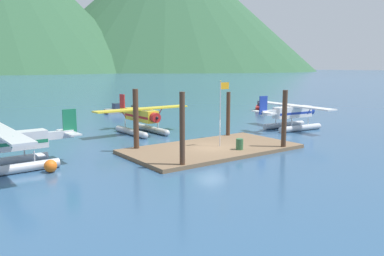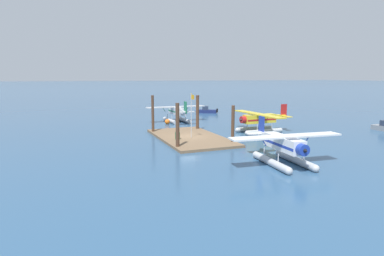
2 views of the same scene
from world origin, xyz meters
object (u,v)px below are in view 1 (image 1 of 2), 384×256
(mooring_buoy, at_px, (51,166))
(boat_grey_open_north, at_px, (118,110))
(seaplane_silver_port_fwd, at_px, (9,147))
(fuel_drum, at_px, (240,144))
(flagpole, at_px, (222,105))
(seaplane_white_stbd_fwd, at_px, (292,115))
(seaplane_yellow_bow_centre, at_px, (142,119))
(boat_red_open_east, at_px, (261,107))

(mooring_buoy, xyz_separation_m, boat_grey_open_north, (17.94, 27.52, 0.06))
(seaplane_silver_port_fwd, bearing_deg, boat_grey_open_north, 51.71)
(seaplane_silver_port_fwd, distance_m, boat_grey_open_north, 32.18)
(fuel_drum, bearing_deg, flagpole, 98.55)
(seaplane_white_stbd_fwd, relative_size, seaplane_yellow_bow_centre, 1.01)
(flagpole, xyz_separation_m, fuel_drum, (0.29, -1.94, -3.00))
(boat_red_open_east, bearing_deg, seaplane_silver_port_fwd, -158.79)
(seaplane_white_stbd_fwd, relative_size, boat_red_open_east, 2.55)
(seaplane_white_stbd_fwd, height_order, seaplane_silver_port_fwd, same)
(seaplane_yellow_bow_centre, relative_size, boat_grey_open_north, 2.13)
(mooring_buoy, xyz_separation_m, boat_red_open_east, (37.70, 17.68, 0.06))
(flagpole, relative_size, seaplane_white_stbd_fwd, 0.52)
(seaplane_white_stbd_fwd, distance_m, seaplane_yellow_bow_centre, 16.50)
(seaplane_white_stbd_fwd, xyz_separation_m, boat_red_open_east, (10.77, 15.22, -1.09))
(fuel_drum, height_order, boat_grey_open_north, boat_grey_open_north)
(boat_red_open_east, bearing_deg, seaplane_white_stbd_fwd, -125.29)
(flagpole, bearing_deg, boat_grey_open_north, 81.61)
(boat_grey_open_north, xyz_separation_m, boat_red_open_east, (19.76, -9.84, 0.00))
(seaplane_white_stbd_fwd, bearing_deg, seaplane_silver_port_fwd, -179.64)
(seaplane_white_stbd_fwd, distance_m, seaplane_silver_port_fwd, 28.92)
(boat_grey_open_north, bearing_deg, fuel_drum, -97.33)
(mooring_buoy, distance_m, seaplane_yellow_bow_centre, 15.59)
(seaplane_silver_port_fwd, xyz_separation_m, boat_grey_open_north, (19.93, 25.24, -1.09))
(fuel_drum, relative_size, boat_red_open_east, 0.21)
(fuel_drum, height_order, seaplane_white_stbd_fwd, seaplane_white_stbd_fwd)
(fuel_drum, height_order, boat_red_open_east, boat_red_open_east)
(fuel_drum, height_order, seaplane_yellow_bow_centre, seaplane_yellow_bow_centre)
(mooring_buoy, xyz_separation_m, seaplane_silver_port_fwd, (-1.99, 2.27, 1.15))
(fuel_drum, xyz_separation_m, boat_red_open_east, (23.69, 20.73, -0.25))
(mooring_buoy, bearing_deg, seaplane_yellow_bow_centre, 38.74)
(seaplane_yellow_bow_centre, distance_m, boat_grey_open_north, 18.75)
(fuel_drum, distance_m, seaplane_yellow_bow_centre, 12.94)
(seaplane_silver_port_fwd, bearing_deg, seaplane_yellow_bow_centre, 27.83)
(fuel_drum, height_order, seaplane_silver_port_fwd, seaplane_silver_port_fwd)
(flagpole, height_order, boat_red_open_east, flagpole)
(mooring_buoy, xyz_separation_m, seaplane_yellow_bow_centre, (12.12, 9.73, 1.15))
(mooring_buoy, bearing_deg, flagpole, -4.60)
(seaplane_yellow_bow_centre, bearing_deg, boat_grey_open_north, 71.89)
(seaplane_white_stbd_fwd, xyz_separation_m, seaplane_yellow_bow_centre, (-14.81, 7.27, 0.00))
(boat_red_open_east, bearing_deg, fuel_drum, -138.82)
(boat_grey_open_north, distance_m, boat_red_open_east, 22.08)
(flagpole, relative_size, boat_grey_open_north, 1.12)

